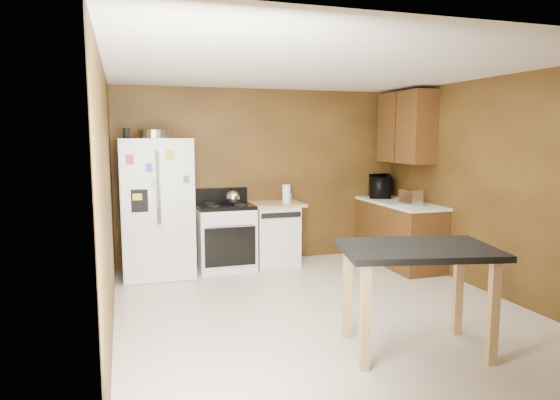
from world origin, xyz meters
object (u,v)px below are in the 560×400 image
island (417,262)px  toaster (411,198)px  microwave (379,187)px  refrigerator (157,208)px  paper_towel (286,194)px  gas_range (225,236)px  dishwasher (275,233)px  roasting_pan (155,134)px  kettle (233,198)px  green_canister (288,198)px  pen_cup (126,133)px

island → toaster: bearing=59.1°
microwave → island: 3.56m
refrigerator → microwave: bearing=3.4°
paper_towel → gas_range: paper_towel is taller
dishwasher → island: (0.30, -3.14, 0.32)m
paper_towel → toaster: paper_towel is taller
microwave → gas_range: bearing=117.1°
paper_towel → gas_range: (-0.87, 0.07, -0.56)m
roasting_pan → kettle: bearing=0.2°
green_canister → microwave: microwave is taller
kettle → dishwasher: (0.61, 0.06, -0.54)m
refrigerator → island: (1.93, -3.05, -0.13)m
pen_cup → kettle: 1.62m
toaster → refrigerator: bearing=161.1°
kettle → toaster: size_ratio=0.66×
microwave → island: bearing=-179.6°
refrigerator → dishwasher: 1.69m
roasting_pan → toaster: 3.48m
microwave → refrigerator: refrigerator is taller
kettle → gas_range: 0.55m
pen_cup → green_canister: (2.20, 0.25, -0.91)m
kettle → paper_towel: 0.76m
pen_cup → toaster: bearing=-10.5°
refrigerator → roasting_pan: bearing=75.2°
green_canister → island: green_canister is taller
paper_towel → gas_range: 1.03m
paper_towel → refrigerator: 1.78m
paper_towel → refrigerator: (-1.78, 0.00, -0.12)m
toaster → gas_range: 2.58m
toaster → island: 2.65m
paper_towel → toaster: size_ratio=0.90×
toaster → gas_range: (-2.37, 0.85, -0.54)m
kettle → refrigerator: size_ratio=0.11×
pen_cup → paper_towel: 2.28m
dishwasher → toaster: bearing=-27.8°
green_canister → island: bearing=-88.6°
kettle → gas_range: (-0.11, 0.04, -0.53)m
roasting_pan → kettle: roasting_pan is taller
gas_range → island: (1.02, -3.11, 0.31)m
toaster → dishwasher: toaster is taller
paper_towel → green_canister: (0.08, 0.14, -0.07)m
paper_towel → dishwasher: (-0.15, 0.09, -0.57)m
refrigerator → dishwasher: refrigerator is taller
green_canister → toaster: 1.70m
kettle → green_canister: 0.84m
island → gas_range: bearing=108.1°
roasting_pan → island: 3.78m
roasting_pan → island: (1.92, -3.07, -1.08)m
pen_cup → toaster: 3.79m
dishwasher → microwave: bearing=3.7°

